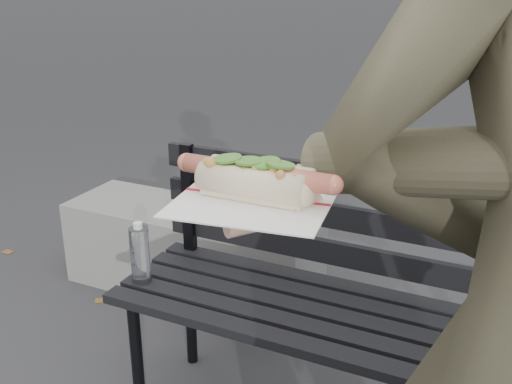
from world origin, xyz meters
The scene contains 3 objects.
park_bench centered at (-0.11, 0.94, 0.52)m, with size 1.50×0.44×0.88m.
concrete_block centered at (-1.05, 1.53, 0.20)m, with size 1.20×0.40×0.40m, color slate.
held_hotdog centered at (0.21, 0.08, 1.22)m, with size 0.63×0.32×0.20m.
Camera 1 is at (0.31, -0.63, 1.45)m, focal length 42.00 mm.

